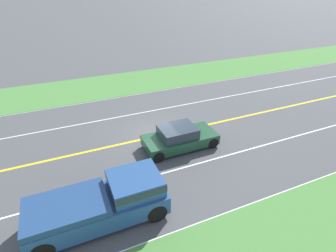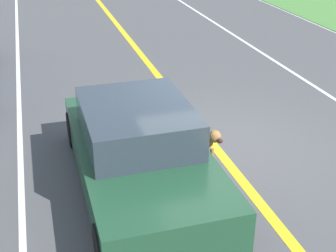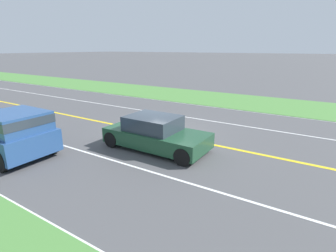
{
  "view_description": "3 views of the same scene",
  "coord_description": "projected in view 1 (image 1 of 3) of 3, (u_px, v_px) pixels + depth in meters",
  "views": [
    {
      "loc": [
        13.2,
        -4.9,
        8.79
      ],
      "look_at": [
        0.76,
        0.45,
        1.04
      ],
      "focal_mm": 28.0,
      "sensor_mm": 36.0,
      "label": 1
    },
    {
      "loc": [
        3.02,
        7.07,
        4.23
      ],
      "look_at": [
        1.23,
        1.03,
        1.12
      ],
      "focal_mm": 50.0,
      "sensor_mm": 36.0,
      "label": 2
    },
    {
      "loc": [
        9.94,
        6.65,
        4.01
      ],
      "look_at": [
        1.02,
        1.0,
        0.84
      ],
      "focal_mm": 28.0,
      "sensor_mm": 36.0,
      "label": 3
    }
  ],
  "objects": [
    {
      "name": "lane_dash_oncoming",
      "position": [
        140.0,
        113.0,
        19.36
      ],
      "size": [
        0.1,
        160.0,
        0.01
      ],
      "primitive_type": "cube",
      "color": "white",
      "rests_on": "ground"
    },
    {
      "name": "dog",
      "position": [
        167.0,
        130.0,
        16.14
      ],
      "size": [
        0.37,
        1.06,
        0.84
      ],
      "rotation": [
        0.0,
        0.0,
        0.22
      ],
      "color": "olive",
      "rests_on": "ground"
    },
    {
      "name": "ego_car",
      "position": [
        179.0,
        138.0,
        15.23
      ],
      "size": [
        1.94,
        4.27,
        1.36
      ],
      "color": "#1E472D",
      "rests_on": "ground"
    },
    {
      "name": "lane_dash_same_dir",
      "position": [
        181.0,
        168.0,
        13.78
      ],
      "size": [
        0.1,
        160.0,
        0.01
      ],
      "primitive_type": "cube",
      "color": "white",
      "rests_on": "ground"
    },
    {
      "name": "grass_verge_left",
      "position": [
        118.0,
        84.0,
        24.54
      ],
      "size": [
        6.0,
        160.0,
        0.03
      ],
      "primitive_type": "cube",
      "color": "#4C843D",
      "rests_on": "ground"
    },
    {
      "name": "lane_edge_line_right",
      "position": [
        217.0,
        217.0,
        10.99
      ],
      "size": [
        0.14,
        160.0,
        0.01
      ],
      "primitive_type": "cube",
      "color": "white",
      "rests_on": "ground"
    },
    {
      "name": "centre_divider_line",
      "position": [
        157.0,
        136.0,
        16.57
      ],
      "size": [
        0.18,
        160.0,
        0.01
      ],
      "primitive_type": "cube",
      "color": "yellow",
      "rests_on": "ground"
    },
    {
      "name": "lane_edge_line_left",
      "position": [
        127.0,
        96.0,
        22.15
      ],
      "size": [
        0.14,
        160.0,
        0.01
      ],
      "primitive_type": "cube",
      "color": "white",
      "rests_on": "ground"
    },
    {
      "name": "pickup_truck",
      "position": [
        104.0,
        202.0,
        10.52
      ],
      "size": [
        2.13,
        5.47,
        1.78
      ],
      "color": "#284C84",
      "rests_on": "ground"
    },
    {
      "name": "ground_plane",
      "position": [
        157.0,
        136.0,
        16.57
      ],
      "size": [
        400.0,
        400.0,
        0.0
      ],
      "primitive_type": "plane",
      "color": "#4C4C4F"
    }
  ]
}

